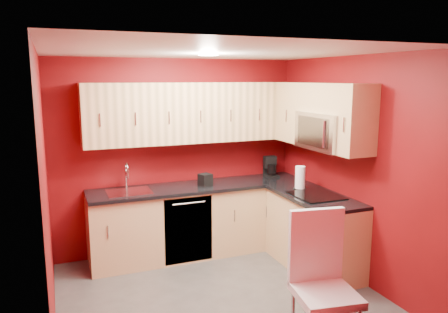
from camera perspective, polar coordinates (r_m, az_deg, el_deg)
floor at (r=4.79m, az=-0.59°, el=-17.86°), size 3.20×3.20×0.00m
ceiling at (r=4.23m, az=-0.65°, el=13.54°), size 3.20×3.20×0.00m
wall_back at (r=5.74m, az=-6.05°, el=0.08°), size 3.20×0.00×3.20m
wall_front at (r=3.05m, az=9.77°, el=-9.16°), size 3.20×0.00×3.20m
wall_left at (r=4.07m, az=-22.21°, el=-4.85°), size 0.00×3.00×3.00m
wall_right at (r=5.13m, az=16.29°, el=-1.49°), size 0.00×3.00×3.00m
base_cabinets_back at (r=5.72m, az=-3.11°, el=-8.34°), size 2.80×0.60×0.87m
base_cabinets_right at (r=5.37m, az=11.63°, el=-9.79°), size 0.60×1.30×0.87m
countertop_back at (r=5.58m, az=-3.11°, el=-3.96°), size 2.80×0.63×0.04m
countertop_right at (r=5.22m, az=11.76°, el=-5.17°), size 0.63×1.27×0.04m
upper_cabinets_back at (r=5.56m, az=-3.67°, el=5.77°), size 2.80×0.35×0.75m
upper_cabinets_right at (r=5.30m, az=12.18°, el=6.02°), size 0.35×1.55×0.75m
microwave at (r=5.10m, az=13.31°, el=3.25°), size 0.42×0.76×0.42m
cooktop at (r=5.18m, az=11.93°, el=-5.00°), size 0.50×0.55×0.01m
sink at (r=5.37m, az=-12.33°, el=-4.14°), size 0.52×0.42×0.35m
dishwasher_front at (r=5.39m, az=-4.66°, el=-9.56°), size 0.60×0.02×0.82m
downlight at (r=4.51m, az=-2.07°, el=13.14°), size 0.20×0.20×0.01m
coffee_maker at (r=6.05m, az=6.22°, el=-1.34°), size 0.18×0.23×0.28m
napkin_holder at (r=5.52m, az=-2.46°, el=-3.06°), size 0.18×0.18×0.15m
paper_towel at (r=5.43m, az=9.92°, el=-2.74°), size 0.21×0.21×0.28m
dining_chair at (r=3.77m, az=13.15°, el=-16.25°), size 0.55×0.57×1.18m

